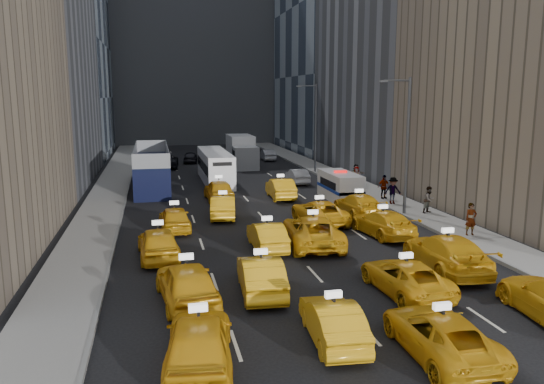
# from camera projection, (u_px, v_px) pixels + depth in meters

# --- Properties ---
(ground) EXTENTS (160.00, 160.00, 0.00)m
(ground) POSITION_uv_depth(u_px,v_px,m) (329.00, 290.00, 21.77)
(ground) COLOR black
(ground) RESTS_ON ground
(sidewalk_west) EXTENTS (3.00, 90.00, 0.15)m
(sidewalk_west) POSITION_uv_depth(u_px,v_px,m) (110.00, 192.00, 43.49)
(sidewalk_west) COLOR gray
(sidewalk_west) RESTS_ON ground
(sidewalk_east) EXTENTS (3.00, 90.00, 0.15)m
(sidewalk_east) POSITION_uv_depth(u_px,v_px,m) (351.00, 183.00, 48.01)
(sidewalk_east) COLOR gray
(sidewalk_east) RESTS_ON ground
(curb_west) EXTENTS (0.15, 90.00, 0.18)m
(curb_west) POSITION_uv_depth(u_px,v_px,m) (128.00, 191.00, 43.80)
(curb_west) COLOR slate
(curb_west) RESTS_ON ground
(curb_east) EXTENTS (0.15, 90.00, 0.18)m
(curb_east) POSITION_uv_depth(u_px,v_px,m) (335.00, 183.00, 47.70)
(curb_east) COLOR slate
(curb_east) RESTS_ON ground
(building_backdrop) EXTENTS (30.00, 12.00, 40.00)m
(building_backdrop) POSITION_uv_depth(u_px,v_px,m) (191.00, 21.00, 87.28)
(building_backdrop) COLOR slate
(building_backdrop) RESTS_ON ground
(streetlight_near) EXTENTS (2.15, 0.22, 9.00)m
(streetlight_near) POSITION_uv_depth(u_px,v_px,m) (406.00, 141.00, 34.38)
(streetlight_near) COLOR #595B60
(streetlight_near) RESTS_ON ground
(streetlight_far) EXTENTS (2.15, 0.22, 9.00)m
(streetlight_far) POSITION_uv_depth(u_px,v_px,m) (315.00, 125.00, 53.57)
(streetlight_far) COLOR #595B60
(streetlight_far) RESTS_ON ground
(taxi_0) EXTENTS (2.49, 5.00, 1.64)m
(taxi_0) POSITION_uv_depth(u_px,v_px,m) (199.00, 341.00, 15.42)
(taxi_0) COLOR orange
(taxi_0) RESTS_ON ground
(taxi_1) EXTENTS (1.75, 4.26, 1.37)m
(taxi_1) POSITION_uv_depth(u_px,v_px,m) (333.00, 321.00, 17.14)
(taxi_1) COLOR orange
(taxi_1) RESTS_ON ground
(taxi_2) EXTENTS (2.38, 4.92, 1.35)m
(taxi_2) POSITION_uv_depth(u_px,v_px,m) (440.00, 334.00, 16.24)
(taxi_2) COLOR orange
(taxi_2) RESTS_ON ground
(taxi_4) EXTENTS (2.49, 5.07, 1.66)m
(taxi_4) POSITION_uv_depth(u_px,v_px,m) (187.00, 283.00, 20.16)
(taxi_4) COLOR orange
(taxi_4) RESTS_ON ground
(taxi_5) EXTENTS (1.94, 4.71, 1.52)m
(taxi_5) POSITION_uv_depth(u_px,v_px,m) (261.00, 275.00, 21.30)
(taxi_5) COLOR orange
(taxi_5) RESTS_ON ground
(taxi_6) EXTENTS (2.45, 4.92, 1.34)m
(taxi_6) POSITION_uv_depth(u_px,v_px,m) (405.00, 277.00, 21.37)
(taxi_6) COLOR orange
(taxi_6) RESTS_ON ground
(taxi_7) EXTENTS (2.75, 5.87, 1.66)m
(taxi_7) POSITION_uv_depth(u_px,v_px,m) (446.00, 253.00, 24.08)
(taxi_7) COLOR orange
(taxi_7) RESTS_ON ground
(taxi_8) EXTENTS (2.17, 4.77, 1.59)m
(taxi_8) POSITION_uv_depth(u_px,v_px,m) (158.00, 243.00, 25.82)
(taxi_8) COLOR orange
(taxi_8) RESTS_ON ground
(taxi_9) EXTENTS (1.54, 4.31, 1.41)m
(taxi_9) POSITION_uv_depth(u_px,v_px,m) (267.00, 236.00, 27.45)
(taxi_9) COLOR orange
(taxi_9) RESTS_ON ground
(taxi_10) EXTENTS (3.34, 6.06, 1.61)m
(taxi_10) POSITION_uv_depth(u_px,v_px,m) (313.00, 231.00, 28.06)
(taxi_10) COLOR orange
(taxi_10) RESTS_ON ground
(taxi_11) EXTENTS (2.62, 5.24, 1.46)m
(taxi_11) POSITION_uv_depth(u_px,v_px,m) (382.00, 223.00, 30.10)
(taxi_11) COLOR orange
(taxi_11) RESTS_ON ground
(taxi_12) EXTENTS (1.89, 4.32, 1.45)m
(taxi_12) POSITION_uv_depth(u_px,v_px,m) (175.00, 218.00, 31.22)
(taxi_12) COLOR orange
(taxi_12) RESTS_ON ground
(taxi_13) EXTENTS (2.12, 4.59, 1.46)m
(taxi_13) POSITION_uv_depth(u_px,v_px,m) (223.00, 207.00, 34.51)
(taxi_13) COLOR orange
(taxi_13) RESTS_ON ground
(taxi_14) EXTENTS (2.74, 5.32, 1.43)m
(taxi_14) POSITION_uv_depth(u_px,v_px,m) (319.00, 212.00, 32.98)
(taxi_14) COLOR orange
(taxi_14) RESTS_ON ground
(taxi_15) EXTENTS (2.19, 5.22, 1.51)m
(taxi_15) POSITION_uv_depth(u_px,v_px,m) (359.00, 205.00, 34.84)
(taxi_15) COLOR orange
(taxi_15) RESTS_ON ground
(taxi_16) EXTENTS (2.02, 4.78, 1.61)m
(taxi_16) POSITION_uv_depth(u_px,v_px,m) (219.00, 190.00, 40.11)
(taxi_16) COLOR orange
(taxi_16) RESTS_ON ground
(taxi_17) EXTENTS (1.83, 4.79, 1.56)m
(taxi_17) POSITION_uv_depth(u_px,v_px,m) (280.00, 188.00, 41.02)
(taxi_17) COLOR orange
(taxi_17) RESTS_ON ground
(nypd_van) EXTENTS (2.06, 5.23, 2.24)m
(nypd_van) POSITION_uv_depth(u_px,v_px,m) (340.00, 186.00, 40.44)
(nypd_van) COLOR silver
(nypd_van) RESTS_ON ground
(double_decker) EXTENTS (3.44, 12.42, 3.57)m
(double_decker) POSITION_uv_depth(u_px,v_px,m) (152.00, 168.00, 45.20)
(double_decker) COLOR black
(double_decker) RESTS_ON ground
(city_bus) EXTENTS (2.61, 10.99, 2.82)m
(city_bus) POSITION_uv_depth(u_px,v_px,m) (215.00, 167.00, 48.78)
(city_bus) COLOR white
(city_bus) RESTS_ON ground
(box_truck) EXTENTS (2.98, 7.66, 3.45)m
(box_truck) POSITION_uv_depth(u_px,v_px,m) (242.00, 152.00, 58.94)
(box_truck) COLOR silver
(box_truck) RESTS_ON ground
(misc_car_0) EXTENTS (1.46, 4.05, 1.33)m
(misc_car_0) POSITION_uv_depth(u_px,v_px,m) (298.00, 176.00, 47.87)
(misc_car_0) COLOR #ABADB3
(misc_car_0) RESTS_ON ground
(misc_car_1) EXTENTS (2.87, 5.56, 1.50)m
(misc_car_1) POSITION_uv_depth(u_px,v_px,m) (166.00, 161.00, 58.16)
(misc_car_1) COLOR black
(misc_car_1) RESTS_ON ground
(misc_car_2) EXTENTS (2.11, 4.74, 1.35)m
(misc_car_2) POSITION_uv_depth(u_px,v_px,m) (222.00, 154.00, 65.98)
(misc_car_2) COLOR slate
(misc_car_2) RESTS_ON ground
(misc_car_3) EXTENTS (2.02, 4.04, 1.32)m
(misc_car_3) POSITION_uv_depth(u_px,v_px,m) (191.00, 157.00, 62.61)
(misc_car_3) COLOR black
(misc_car_3) RESTS_ON ground
(misc_car_4) EXTENTS (1.56, 4.18, 1.36)m
(misc_car_4) POSITION_uv_depth(u_px,v_px,m) (268.00, 155.00, 64.92)
(misc_car_4) COLOR #94959B
(misc_car_4) RESTS_ON ground
(pedestrian_0) EXTENTS (0.68, 0.46, 1.83)m
(pedestrian_0) POSITION_uv_depth(u_px,v_px,m) (471.00, 219.00, 29.57)
(pedestrian_0) COLOR gray
(pedestrian_0) RESTS_ON sidewalk_east
(pedestrian_1) EXTENTS (0.98, 0.78, 1.78)m
(pedestrian_1) POSITION_uv_depth(u_px,v_px,m) (429.00, 200.00, 35.19)
(pedestrian_1) COLOR gray
(pedestrian_1) RESTS_ON sidewalk_east
(pedestrian_2) EXTENTS (1.27, 0.58, 1.93)m
(pedestrian_2) POSITION_uv_depth(u_px,v_px,m) (393.00, 190.00, 38.17)
(pedestrian_2) COLOR gray
(pedestrian_2) RESTS_ON sidewalk_east
(pedestrian_3) EXTENTS (1.13, 0.68, 1.81)m
(pedestrian_3) POSITION_uv_depth(u_px,v_px,m) (384.00, 187.00, 40.05)
(pedestrian_3) COLOR gray
(pedestrian_3) RESTS_ON sidewalk_east
(pedestrian_4) EXTENTS (0.93, 0.67, 1.71)m
(pedestrian_4) POSITION_uv_depth(u_px,v_px,m) (356.00, 177.00, 45.43)
(pedestrian_4) COLOR gray
(pedestrian_4) RESTS_ON sidewalk_east
(pedestrian_5) EXTENTS (1.67, 0.79, 1.73)m
(pedestrian_5) POSITION_uv_depth(u_px,v_px,m) (356.00, 174.00, 46.79)
(pedestrian_5) COLOR gray
(pedestrian_5) RESTS_ON sidewalk_east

